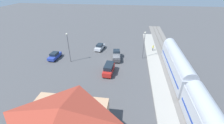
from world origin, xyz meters
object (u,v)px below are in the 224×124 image
at_px(sedan_silver, 100,47).
at_px(light_pole_near_platform, 144,42).
at_px(passenger_train, 191,89).
at_px(pickup_charcoal, 116,55).
at_px(station_building, 63,123).
at_px(suv_red, 109,69).
at_px(pedestrian_on_platform, 153,47).
at_px(sedan_blue, 55,56).
at_px(light_pole_lot_center, 68,44).

bearing_deg(sedan_silver, light_pole_near_platform, 161.60).
height_order(passenger_train, pickup_charcoal, passenger_train).
xyz_separation_m(station_building, suv_red, (-3.32, -16.38, -1.64)).
height_order(passenger_train, light_pole_near_platform, light_pole_near_platform).
bearing_deg(pickup_charcoal, pedestrian_on_platform, -148.88).
bearing_deg(pedestrian_on_platform, sedan_blue, 17.16).
xyz_separation_m(passenger_train, sedan_blue, (30.03, -12.49, -1.98)).
distance_m(station_building, suv_red, 16.79).
bearing_deg(sedan_silver, light_pole_lot_center, 54.98).
height_order(pedestrian_on_platform, suv_red, suv_red).
distance_m(pedestrian_on_platform, pickup_charcoal, 11.78).
bearing_deg(light_pole_lot_center, suv_red, 159.02).
bearing_deg(pickup_charcoal, light_pole_lot_center, 15.02).
distance_m(passenger_train, pickup_charcoal, 20.08).
xyz_separation_m(station_building, light_pole_lot_center, (7.24, -20.43, 1.99)).
distance_m(light_pole_near_platform, light_pole_lot_center, 18.93).
bearing_deg(station_building, pickup_charcoal, -100.33).
bearing_deg(light_pole_near_platform, sedan_silver, -18.40).
xyz_separation_m(station_building, pedestrian_on_platform, (-14.37, -29.60, -1.51)).
distance_m(station_building, sedan_silver, 28.97).
distance_m(pedestrian_on_platform, light_pole_near_platform, 6.74).
height_order(pedestrian_on_platform, sedan_silver, pedestrian_on_platform).
bearing_deg(passenger_train, pedestrian_on_platform, -80.02).
xyz_separation_m(suv_red, light_pole_near_platform, (-7.88, -8.34, 3.52)).
distance_m(sedan_blue, light_pole_near_platform, 23.76).
bearing_deg(pickup_charcoal, station_building, 79.67).
relative_size(pedestrian_on_platform, suv_red, 0.34).
relative_size(pedestrian_on_platform, sedan_blue, 0.37).
relative_size(station_building, light_pole_lot_center, 1.48).
relative_size(sedan_blue, light_pole_lot_center, 0.60).
height_order(suv_red, sedan_blue, suv_red).
bearing_deg(sedan_blue, station_building, 119.28).
height_order(sedan_blue, light_pole_lot_center, light_pole_lot_center).
relative_size(station_building, sedan_blue, 2.46).
bearing_deg(sedan_blue, pedestrian_on_platform, -162.84).
bearing_deg(suv_red, sedan_silver, -69.64).
distance_m(station_building, pickup_charcoal, 23.97).
bearing_deg(passenger_train, light_pole_lot_center, -24.43).
bearing_deg(pickup_charcoal, passenger_train, 133.29).
bearing_deg(suv_red, light_pole_lot_center, -20.98).
bearing_deg(station_building, suv_red, -101.46).
bearing_deg(suv_red, sedan_blue, -18.30).
distance_m(pedestrian_on_platform, sedan_silver, 15.71).
relative_size(passenger_train, light_pole_lot_center, 4.84).
bearing_deg(pickup_charcoal, light_pole_near_platform, -170.21).
height_order(station_building, sedan_blue, station_building).
xyz_separation_m(sedan_blue, light_pole_near_platform, (-23.23, -3.26, 3.79)).
bearing_deg(station_building, light_pole_near_platform, -114.38).
height_order(station_building, light_pole_near_platform, light_pole_near_platform).
bearing_deg(sedan_blue, suv_red, 161.70).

